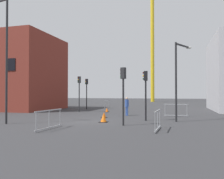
{
  "coord_description": "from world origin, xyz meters",
  "views": [
    {
      "loc": [
        6.51,
        -15.56,
        1.97
      ],
      "look_at": [
        0.0,
        7.43,
        2.4
      ],
      "focal_mm": 37.16,
      "sensor_mm": 36.0,
      "label": 1
    }
  ],
  "objects": [
    {
      "name": "safety_barrier_rear",
      "position": [
        5.48,
        -2.94,
        0.56
      ],
      "size": [
        0.16,
        2.19,
        1.08
      ],
      "color": "gray",
      "rests_on": "ground"
    },
    {
      "name": "safety_barrier_front",
      "position": [
        -0.32,
        -4.19,
        0.56
      ],
      "size": [
        0.17,
        2.54,
        1.08
      ],
      "color": "#9EA0A5",
      "rests_on": "ground"
    },
    {
      "name": "streetlamp_tall",
      "position": [
        -4.5,
        -2.82,
        4.85
      ],
      "size": [
        1.96,
        0.51,
        8.31
      ],
      "color": "#232326",
      "rests_on": "ground"
    },
    {
      "name": "construction_crane",
      "position": [
        0.49,
        41.66,
        17.69
      ],
      "size": [
        13.69,
        3.33,
        28.39
      ],
      "color": "yellow",
      "rests_on": "ground"
    },
    {
      "name": "traffic_light_near",
      "position": [
        -3.67,
        7.42,
        2.58
      ],
      "size": [
        0.3,
        0.39,
        3.83
      ],
      "color": "#2D2D30",
      "rests_on": "ground"
    },
    {
      "name": "ground",
      "position": [
        0.0,
        0.0,
        0.0
      ],
      "size": [
        160.0,
        160.0,
        0.0
      ],
      "primitive_type": "plane",
      "color": "#333335"
    },
    {
      "name": "traffic_light_verge",
      "position": [
        -4.61,
        11.86,
        2.6
      ],
      "size": [
        0.34,
        0.39,
        3.86
      ],
      "color": "black",
      "rests_on": "ground"
    },
    {
      "name": "traffic_light_median",
      "position": [
        4.27,
        1.36,
        2.46
      ],
      "size": [
        0.38,
        0.27,
        3.62
      ],
      "color": "black",
      "rests_on": "ground"
    },
    {
      "name": "safety_barrier_mid_span",
      "position": [
        -2.48,
        13.64,
        0.56
      ],
      "size": [
        0.07,
        2.18,
        1.08
      ],
      "color": "gray",
      "rests_on": "ground"
    },
    {
      "name": "traffic_cone_orange",
      "position": [
        -0.83,
        8.35,
        0.21
      ],
      "size": [
        0.46,
        0.46,
        0.47
      ],
      "color": "black",
      "rests_on": "ground"
    },
    {
      "name": "pedestrian_walking",
      "position": [
        2.11,
        4.88,
        0.96
      ],
      "size": [
        0.34,
        0.34,
        1.66
      ],
      "color": "#33519E",
      "rests_on": "ground"
    },
    {
      "name": "traffic_cone_by_barrier",
      "position": [
        0.72,
        2.49,
        0.21
      ],
      "size": [
        0.46,
        0.46,
        0.46
      ],
      "color": "black",
      "rests_on": "ground"
    },
    {
      "name": "safety_barrier_left_run",
      "position": [
        6.37,
        5.19,
        0.56
      ],
      "size": [
        2.04,
        0.24,
        1.08
      ],
      "color": "#9EA0A5",
      "rests_on": "ground"
    },
    {
      "name": "streetlamp_short",
      "position": [
        6.59,
        1.64,
        3.47
      ],
      "size": [
        1.22,
        1.86,
        5.61
      ],
      "color": "#232326",
      "rests_on": "ground"
    },
    {
      "name": "traffic_light_island",
      "position": [
        3.27,
        -1.55,
        2.44
      ],
      "size": [
        0.39,
        0.32,
        3.6
      ],
      "color": "#232326",
      "rests_on": "ground"
    },
    {
      "name": "traffic_cone_striped",
      "position": [
        1.58,
        -0.3,
        0.27
      ],
      "size": [
        0.57,
        0.57,
        0.58
      ],
      "color": "black",
      "rests_on": "ground"
    },
    {
      "name": "brick_building",
      "position": [
        -13.49,
        9.15,
        4.52
      ],
      "size": [
        10.86,
        8.8,
        9.04
      ],
      "color": "maroon",
      "rests_on": "ground"
    }
  ]
}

